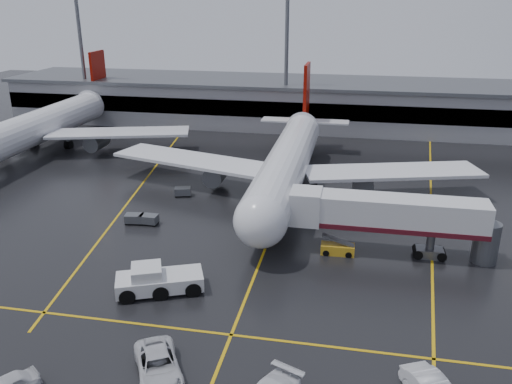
# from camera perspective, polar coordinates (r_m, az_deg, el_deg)

# --- Properties ---
(ground) EXTENTS (220.00, 220.00, 0.00)m
(ground) POSITION_cam_1_polar(r_m,az_deg,el_deg) (59.81, 2.25, -3.06)
(ground) COLOR black
(ground) RESTS_ON ground
(apron_line_centre) EXTENTS (0.25, 90.00, 0.02)m
(apron_line_centre) POSITION_cam_1_polar(r_m,az_deg,el_deg) (59.80, 2.25, -3.05)
(apron_line_centre) COLOR gold
(apron_line_centre) RESTS_ON ground
(apron_line_stop) EXTENTS (60.00, 0.25, 0.02)m
(apron_line_stop) POSITION_cam_1_polar(r_m,az_deg,el_deg) (40.94, -2.71, -15.24)
(apron_line_stop) COLOR gold
(apron_line_stop) RESTS_ON ground
(apron_line_left) EXTENTS (9.99, 69.35, 0.02)m
(apron_line_left) POSITION_cam_1_polar(r_m,az_deg,el_deg) (74.08, -11.98, 1.24)
(apron_line_left) COLOR gold
(apron_line_left) RESTS_ON ground
(apron_line_right) EXTENTS (7.57, 69.64, 0.02)m
(apron_line_right) POSITION_cam_1_polar(r_m,az_deg,el_deg) (69.21, 18.47, -0.78)
(apron_line_right) COLOR gold
(apron_line_right) RESTS_ON ground
(terminal) EXTENTS (122.00, 19.00, 8.60)m
(terminal) POSITION_cam_1_polar(r_m,az_deg,el_deg) (104.32, 6.43, 9.58)
(terminal) COLOR gray
(terminal) RESTS_ON ground
(light_mast_left) EXTENTS (3.00, 1.20, 25.45)m
(light_mast_left) POSITION_cam_1_polar(r_m,az_deg,el_deg) (110.33, -18.44, 14.62)
(light_mast_left) COLOR #595B60
(light_mast_left) RESTS_ON ground
(light_mast_mid) EXTENTS (3.00, 1.20, 25.45)m
(light_mast_mid) POSITION_cam_1_polar(r_m,az_deg,el_deg) (97.55, 3.34, 14.95)
(light_mast_mid) COLOR #595B60
(light_mast_mid) RESTS_ON ground
(main_airliner) EXTENTS (48.80, 45.60, 14.10)m
(main_airliner) POSITION_cam_1_polar(r_m,az_deg,el_deg) (67.37, 3.58, 3.48)
(main_airliner) COLOR silver
(main_airliner) RESTS_ON ground
(second_airliner) EXTENTS (48.80, 45.60, 14.10)m
(second_airliner) POSITION_cam_1_polar(r_m,az_deg,el_deg) (93.10, -22.06, 6.81)
(second_airliner) COLOR silver
(second_airliner) RESTS_ON ground
(jet_bridge) EXTENTS (19.90, 3.40, 6.05)m
(jet_bridge) POSITION_cam_1_polar(r_m,az_deg,el_deg) (52.31, 14.23, -2.60)
(jet_bridge) COLOR silver
(jet_bridge) RESTS_ON ground
(pushback_tractor) EXTENTS (7.89, 5.50, 2.62)m
(pushback_tractor) POSITION_cam_1_polar(r_m,az_deg,el_deg) (46.32, -10.68, -9.46)
(pushback_tractor) COLOR silver
(pushback_tractor) RESTS_ON ground
(belt_loader) EXTENTS (3.30, 1.60, 2.07)m
(belt_loader) POSITION_cam_1_polar(r_m,az_deg,el_deg) (52.64, 8.85, -6.14)
(belt_loader) COLOR gold
(belt_loader) RESTS_ON ground
(service_van_a) EXTENTS (5.29, 6.55, 1.66)m
(service_van_a) POSITION_cam_1_polar(r_m,az_deg,el_deg) (37.34, -10.56, -18.09)
(service_van_a) COLOR silver
(service_van_a) RESTS_ON ground
(baggage_cart_a) EXTENTS (2.04, 1.37, 1.12)m
(baggage_cart_a) POSITION_cam_1_polar(r_m,az_deg,el_deg) (59.66, -11.58, -2.89)
(baggage_cart_a) COLOR #595B60
(baggage_cart_a) RESTS_ON ground
(baggage_cart_b) EXTENTS (2.16, 1.56, 1.12)m
(baggage_cart_b) POSITION_cam_1_polar(r_m,az_deg,el_deg) (60.18, -13.06, -2.80)
(baggage_cart_b) COLOR #595B60
(baggage_cart_b) RESTS_ON ground
(baggage_cart_c) EXTENTS (2.28, 1.80, 1.12)m
(baggage_cart_c) POSITION_cam_1_polar(r_m,az_deg,el_deg) (67.29, -7.96, 0.07)
(baggage_cart_c) COLOR #595B60
(baggage_cart_c) RESTS_ON ground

